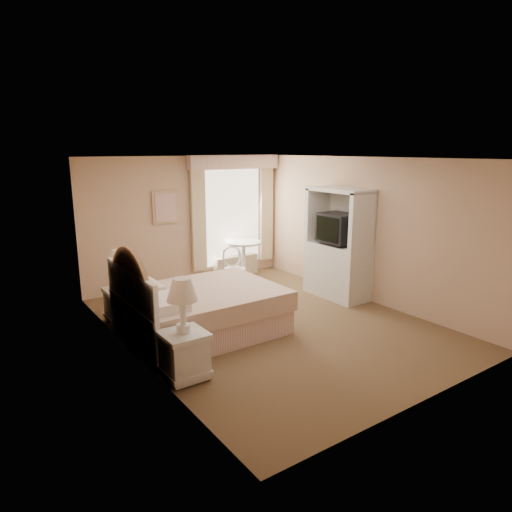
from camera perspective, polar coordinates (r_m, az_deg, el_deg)
room at (r=6.78m, az=1.67°, el=1.50°), size 4.21×5.51×2.51m
window at (r=9.51m, az=-2.73°, el=5.45°), size 2.05×0.22×2.51m
framed_art at (r=8.85m, az=-11.26°, el=5.99°), size 0.52×0.04×0.62m
bed at (r=6.67m, az=-7.53°, el=-6.72°), size 2.18×1.71×1.52m
nightstand_near at (r=5.42m, az=-8.99°, el=-10.60°), size 0.50×0.50×1.20m
nightstand_far at (r=7.37m, az=-16.57°, el=-4.73°), size 0.46×0.46×1.12m
round_table at (r=9.41m, az=-1.58°, el=0.29°), size 0.74×0.74×0.78m
cafe_chair at (r=8.61m, az=-2.79°, el=-1.17°), size 0.45×0.45×0.84m
armoire at (r=8.31m, az=10.24°, el=0.42°), size 0.59×1.18×1.97m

